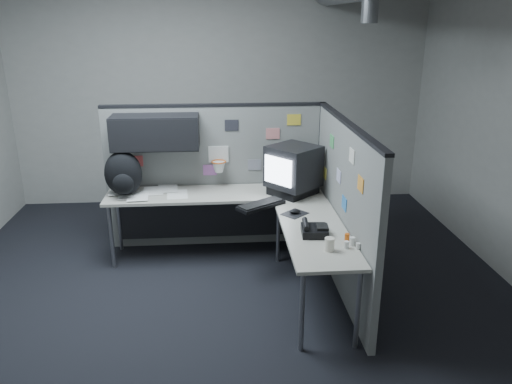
{
  "coord_description": "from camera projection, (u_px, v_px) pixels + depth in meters",
  "views": [
    {
      "loc": [
        -0.06,
        -4.07,
        2.49
      ],
      "look_at": [
        0.29,
        0.35,
        0.95
      ],
      "focal_mm": 35.0,
      "sensor_mm": 36.0,
      "label": 1
    }
  ],
  "objects": [
    {
      "name": "room",
      "position": [
        292.0,
        70.0,
        4.01
      ],
      "size": [
        5.62,
        5.62,
        3.22
      ],
      "color": "black",
      "rests_on": "ground"
    },
    {
      "name": "partition_back",
      "position": [
        200.0,
        163.0,
        5.47
      ],
      "size": [
        2.44,
        0.42,
        1.63
      ],
      "color": "slate",
      "rests_on": "ground"
    },
    {
      "name": "partition_right",
      "position": [
        343.0,
        207.0,
        4.67
      ],
      "size": [
        0.07,
        2.23,
        1.63
      ],
      "color": "slate",
      "rests_on": "ground"
    },
    {
      "name": "desk",
      "position": [
        239.0,
        212.0,
        5.13
      ],
      "size": [
        2.31,
        2.11,
        0.73
      ],
      "color": "#ADAA9C",
      "rests_on": "ground"
    },
    {
      "name": "monitor",
      "position": [
        293.0,
        170.0,
        5.22
      ],
      "size": [
        0.64,
        0.64,
        0.52
      ],
      "rotation": [
        0.0,
        0.0,
        -0.07
      ],
      "color": "black",
      "rests_on": "desk"
    },
    {
      "name": "keyboard",
      "position": [
        261.0,
        205.0,
        4.93
      ],
      "size": [
        0.52,
        0.43,
        0.04
      ],
      "rotation": [
        0.0,
        0.0,
        -0.18
      ],
      "color": "black",
      "rests_on": "desk"
    },
    {
      "name": "mouse",
      "position": [
        295.0,
        212.0,
        4.74
      ],
      "size": [
        0.28,
        0.28,
        0.05
      ],
      "rotation": [
        0.0,
        0.0,
        -0.06
      ],
      "color": "black",
      "rests_on": "desk"
    },
    {
      "name": "phone",
      "position": [
        314.0,
        230.0,
        4.29
      ],
      "size": [
        0.24,
        0.26,
        0.11
      ],
      "rotation": [
        0.0,
        0.0,
        -0.26
      ],
      "color": "black",
      "rests_on": "desk"
    },
    {
      "name": "bottles",
      "position": [
        350.0,
        242.0,
        4.07
      ],
      "size": [
        0.13,
        0.16,
        0.08
      ],
      "rotation": [
        0.0,
        0.0,
        0.01
      ],
      "color": "silver",
      "rests_on": "desk"
    },
    {
      "name": "cup",
      "position": [
        329.0,
        244.0,
        3.98
      ],
      "size": [
        0.1,
        0.1,
        0.11
      ],
      "primitive_type": "cylinder",
      "rotation": [
        0.0,
        0.0,
        -0.38
      ],
      "color": "silver",
      "rests_on": "desk"
    },
    {
      "name": "papers",
      "position": [
        148.0,
        192.0,
        5.31
      ],
      "size": [
        0.85,
        0.57,
        0.02
      ],
      "rotation": [
        0.0,
        0.0,
        0.08
      ],
      "color": "white",
      "rests_on": "desk"
    },
    {
      "name": "backpack",
      "position": [
        123.0,
        174.0,
        5.17
      ],
      "size": [
        0.44,
        0.42,
        0.48
      ],
      "rotation": [
        0.0,
        0.0,
        -0.22
      ],
      "color": "black",
      "rests_on": "desk"
    }
  ]
}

